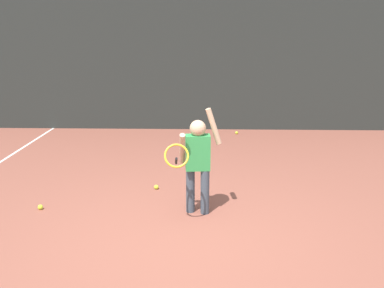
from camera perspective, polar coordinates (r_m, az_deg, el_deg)
name	(u,v)px	position (r m, az deg, el deg)	size (l,w,h in m)	color
ground_plane	(182,242)	(4.62, -1.34, -13.52)	(20.00, 20.00, 0.00)	brown
back_fence_windscreen	(194,63)	(9.57, 0.29, 11.22)	(13.15, 0.08, 3.10)	#282D2B
fence_post_1	(194,59)	(9.62, 0.30, 11.69)	(0.09, 0.09, 3.25)	slate
tennis_player	(197,159)	(5.04, 0.70, -2.04)	(0.68, 0.62, 1.35)	#3F4C59
tennis_ball_2	(40,207)	(5.73, -20.37, -8.24)	(0.07, 0.07, 0.07)	#CCE033
tennis_ball_5	(237,133)	(9.33, 6.23, 1.57)	(0.07, 0.07, 0.07)	#CCE033
tennis_ball_6	(156,187)	(6.06, -5.00, -5.99)	(0.07, 0.07, 0.07)	#CCE033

